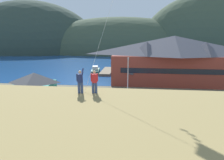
% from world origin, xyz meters
% --- Properties ---
extents(ground_plane, '(600.00, 600.00, 0.00)m').
position_xyz_m(ground_plane, '(0.00, 0.00, 0.00)').
color(ground_plane, '#66604C').
extents(parking_lot_pad, '(40.00, 20.00, 0.10)m').
position_xyz_m(parking_lot_pad, '(0.00, 5.00, 0.05)').
color(parking_lot_pad, gray).
rests_on(parking_lot_pad, ground).
extents(bay_water, '(360.00, 84.00, 0.03)m').
position_xyz_m(bay_water, '(0.00, 60.00, 0.01)').
color(bay_water, navy).
rests_on(bay_water, ground).
extents(far_hill_west_ridge, '(108.53, 75.64, 74.86)m').
position_xyz_m(far_hill_west_ridge, '(-74.14, 116.81, 0.00)').
color(far_hill_west_ridge, '#2D3D33').
rests_on(far_hill_west_ridge, ground).
extents(far_hill_east_peak, '(137.57, 54.49, 49.13)m').
position_xyz_m(far_hill_east_peak, '(-6.52, 111.37, 0.00)').
color(far_hill_east_peak, '#3D4C38').
rests_on(far_hill_east_peak, ground).
extents(far_hill_center_saddle, '(91.91, 58.73, 78.17)m').
position_xyz_m(far_hill_center_saddle, '(52.94, 111.78, 0.00)').
color(far_hill_center_saddle, '#3D4C38').
rests_on(far_hill_center_saddle, ground).
extents(harbor_lodge, '(29.39, 10.76, 10.91)m').
position_xyz_m(harbor_lodge, '(13.29, 22.44, 5.79)').
color(harbor_lodge, brown).
rests_on(harbor_lodge, ground).
extents(storage_shed_near_lot, '(6.75, 5.89, 4.95)m').
position_xyz_m(storage_shed_near_lot, '(-11.84, 6.54, 2.57)').
color(storage_shed_near_lot, '#338475').
rests_on(storage_shed_near_lot, ground).
extents(storage_shed_waterside, '(6.70, 6.19, 4.51)m').
position_xyz_m(storage_shed_waterside, '(3.40, 20.85, 2.35)').
color(storage_shed_waterside, beige).
rests_on(storage_shed_waterside, ground).
extents(wharf_dock, '(3.20, 12.87, 0.70)m').
position_xyz_m(wharf_dock, '(-3.68, 34.72, 0.35)').
color(wharf_dock, '#70604C').
rests_on(wharf_dock, ground).
extents(moored_boat_wharfside, '(3.08, 7.30, 2.16)m').
position_xyz_m(moored_boat_wharfside, '(-7.15, 33.44, 0.72)').
color(moored_boat_wharfside, '#23564C').
rests_on(moored_boat_wharfside, ground).
extents(moored_boat_outer_mooring, '(3.52, 8.65, 2.16)m').
position_xyz_m(moored_boat_outer_mooring, '(0.02, 34.61, 0.72)').
color(moored_boat_outer_mooring, navy).
rests_on(moored_boat_outer_mooring, ground).
extents(parked_car_front_row_silver, '(4.32, 2.30, 1.82)m').
position_xyz_m(parked_car_front_row_silver, '(5.10, -0.60, 1.06)').
color(parked_car_front_row_silver, '#9EA3A8').
rests_on(parked_car_front_row_silver, parking_lot_pad).
extents(parked_car_back_row_right, '(4.31, 2.28, 1.82)m').
position_xyz_m(parked_car_back_row_right, '(-0.92, 5.80, 1.06)').
color(parked_car_back_row_right, black).
rests_on(parked_car_back_row_right, parking_lot_pad).
extents(parked_car_mid_row_near, '(4.36, 2.38, 1.82)m').
position_xyz_m(parked_car_mid_row_near, '(-1.15, 0.80, 1.06)').
color(parked_car_mid_row_near, slate).
rests_on(parked_car_mid_row_near, parking_lot_pad).
extents(parked_car_mid_row_far, '(4.28, 2.22, 1.82)m').
position_xyz_m(parked_car_mid_row_far, '(13.97, 0.74, 1.06)').
color(parked_car_mid_row_far, '#9EA3A8').
rests_on(parked_car_mid_row_far, parking_lot_pad).
extents(parked_car_front_row_end, '(4.29, 2.23, 1.82)m').
position_xyz_m(parked_car_front_row_end, '(9.12, 6.51, 1.06)').
color(parked_car_front_row_end, red).
rests_on(parked_car_front_row_end, parking_lot_pad).
extents(parked_car_corner_spot, '(4.26, 2.16, 1.82)m').
position_xyz_m(parked_car_corner_spot, '(13.97, 7.17, 1.06)').
color(parked_car_corner_spot, '#B28923').
rests_on(parked_car_corner_spot, parking_lot_pad).
extents(parked_car_mid_row_center, '(4.31, 2.28, 1.82)m').
position_xyz_m(parked_car_mid_row_center, '(-8.51, 0.33, 1.06)').
color(parked_car_mid_row_center, '#B28923').
rests_on(parked_car_mid_row_center, parking_lot_pad).
extents(parked_car_back_row_left, '(4.22, 2.09, 1.82)m').
position_xyz_m(parked_car_back_row_left, '(4.09, 6.00, 1.06)').
color(parked_car_back_row_left, navy).
rests_on(parked_car_back_row_left, parking_lot_pad).
extents(parking_light_pole, '(0.24, 0.78, 6.99)m').
position_xyz_m(parking_light_pole, '(3.25, 10.56, 4.13)').
color(parking_light_pole, '#ADADB2').
rests_on(parking_light_pole, parking_lot_pad).
extents(person_kite_flyer, '(0.52, 0.69, 1.86)m').
position_xyz_m(person_kite_flyer, '(0.09, -8.11, 7.29)').
color(person_kite_flyer, '#384770').
rests_on(person_kite_flyer, grassy_hill_foreground).
extents(person_companion, '(0.55, 0.40, 1.74)m').
position_xyz_m(person_companion, '(1.15, -8.00, 7.27)').
color(person_companion, '#384770').
rests_on(person_companion, grassy_hill_foreground).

